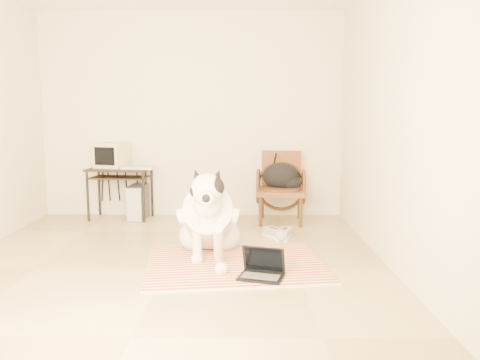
{
  "coord_description": "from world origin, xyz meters",
  "views": [
    {
      "loc": [
        0.69,
        -4.03,
        1.36
      ],
      "look_at": [
        0.66,
        0.27,
        0.76
      ],
      "focal_mm": 35.0,
      "sensor_mm": 36.0,
      "label": 1
    }
  ],
  "objects_px": {
    "computer_desk": "(120,175)",
    "pc_tower": "(138,202)",
    "dog": "(209,219)",
    "crt_monitor": "(112,155)",
    "laptop": "(262,270)",
    "backpack": "(283,177)",
    "rattan_chair": "(281,187)"
  },
  "relations": [
    {
      "from": "computer_desk",
      "to": "pc_tower",
      "type": "xyz_separation_m",
      "value": [
        0.23,
        0.02,
        -0.35
      ]
    },
    {
      "from": "dog",
      "to": "crt_monitor",
      "type": "height_order",
      "value": "crt_monitor"
    },
    {
      "from": "dog",
      "to": "crt_monitor",
      "type": "distance_m",
      "value": 2.25
    },
    {
      "from": "laptop",
      "to": "pc_tower",
      "type": "xyz_separation_m",
      "value": [
        -1.54,
        2.28,
        0.14
      ]
    },
    {
      "from": "dog",
      "to": "backpack",
      "type": "distance_m",
      "value": 1.7
    },
    {
      "from": "laptop",
      "to": "crt_monitor",
      "type": "distance_m",
      "value": 3.1
    },
    {
      "from": "computer_desk",
      "to": "backpack",
      "type": "bearing_deg",
      "value": -4.18
    },
    {
      "from": "pc_tower",
      "to": "crt_monitor",
      "type": "bearing_deg",
      "value": 169.68
    },
    {
      "from": "dog",
      "to": "computer_desk",
      "type": "bearing_deg",
      "value": 128.14
    },
    {
      "from": "computer_desk",
      "to": "crt_monitor",
      "type": "bearing_deg",
      "value": 145.53
    },
    {
      "from": "dog",
      "to": "pc_tower",
      "type": "height_order",
      "value": "dog"
    },
    {
      "from": "laptop",
      "to": "backpack",
      "type": "xyz_separation_m",
      "value": [
        0.34,
        2.11,
        0.49
      ]
    },
    {
      "from": "laptop",
      "to": "dog",
      "type": "bearing_deg",
      "value": 127.58
    },
    {
      "from": "dog",
      "to": "computer_desk",
      "type": "relative_size",
      "value": 1.51
    },
    {
      "from": "laptop",
      "to": "backpack",
      "type": "height_order",
      "value": "backpack"
    },
    {
      "from": "crt_monitor",
      "to": "backpack",
      "type": "xyz_separation_m",
      "value": [
        2.22,
        -0.23,
        -0.26
      ]
    },
    {
      "from": "crt_monitor",
      "to": "rattan_chair",
      "type": "distance_m",
      "value": 2.25
    },
    {
      "from": "dog",
      "to": "pc_tower",
      "type": "relative_size",
      "value": 2.64
    },
    {
      "from": "dog",
      "to": "computer_desk",
      "type": "distance_m",
      "value": 2.08
    },
    {
      "from": "computer_desk",
      "to": "dog",
      "type": "bearing_deg",
      "value": -51.86
    },
    {
      "from": "crt_monitor",
      "to": "rattan_chair",
      "type": "relative_size",
      "value": 0.5
    },
    {
      "from": "crt_monitor",
      "to": "backpack",
      "type": "distance_m",
      "value": 2.25
    },
    {
      "from": "computer_desk",
      "to": "rattan_chair",
      "type": "height_order",
      "value": "rattan_chair"
    },
    {
      "from": "dog",
      "to": "rattan_chair",
      "type": "distance_m",
      "value": 1.7
    },
    {
      "from": "rattan_chair",
      "to": "dog",
      "type": "bearing_deg",
      "value": -118.45
    },
    {
      "from": "dog",
      "to": "crt_monitor",
      "type": "xyz_separation_m",
      "value": [
        -1.39,
        1.71,
        0.47
      ]
    },
    {
      "from": "rattan_chair",
      "to": "backpack",
      "type": "bearing_deg",
      "value": -40.57
    },
    {
      "from": "laptop",
      "to": "computer_desk",
      "type": "xyz_separation_m",
      "value": [
        -1.77,
        2.26,
        0.5
      ]
    },
    {
      "from": "rattan_chair",
      "to": "backpack",
      "type": "distance_m",
      "value": 0.13
    },
    {
      "from": "crt_monitor",
      "to": "pc_tower",
      "type": "height_order",
      "value": "crt_monitor"
    },
    {
      "from": "pc_tower",
      "to": "computer_desk",
      "type": "bearing_deg",
      "value": -175.99
    },
    {
      "from": "backpack",
      "to": "dog",
      "type": "bearing_deg",
      "value": -119.3
    }
  ]
}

